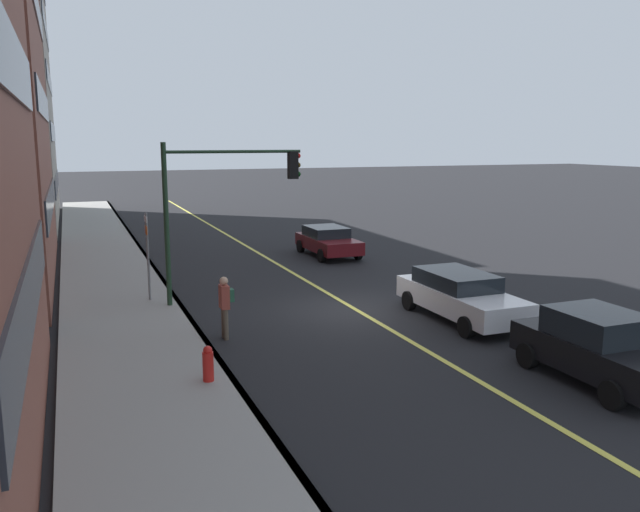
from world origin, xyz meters
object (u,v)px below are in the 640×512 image
(pedestrian_with_backpack, at_px, (225,303))
(fire_hydrant, at_px, (208,367))
(street_sign_post, at_px, (148,251))
(traffic_light_mast, at_px, (223,193))
(car_white, at_px, (460,295))
(car_black, at_px, (598,347))
(car_maroon, at_px, (328,241))

(pedestrian_with_backpack, relative_size, fire_hydrant, 1.82)
(pedestrian_with_backpack, height_order, street_sign_post, street_sign_post)
(traffic_light_mast, xyz_separation_m, fire_hydrant, (-6.94, 2.00, -3.18))
(pedestrian_with_backpack, bearing_deg, street_sign_post, 17.68)
(street_sign_post, distance_m, fire_hydrant, 8.01)
(car_white, distance_m, street_sign_post, 9.99)
(fire_hydrant, bearing_deg, car_white, -72.07)
(car_white, bearing_deg, street_sign_post, 57.98)
(car_white, bearing_deg, traffic_light_mast, 54.86)
(car_black, relative_size, fire_hydrant, 4.14)
(car_white, xyz_separation_m, traffic_light_mast, (4.31, 6.12, 2.89))
(car_black, height_order, traffic_light_mast, traffic_light_mast)
(car_black, relative_size, pedestrian_with_backpack, 2.27)
(car_maroon, bearing_deg, pedestrian_with_backpack, 145.67)
(car_maroon, distance_m, traffic_light_mast, 10.09)
(car_black, bearing_deg, fire_hydrant, 71.00)
(car_black, xyz_separation_m, fire_hydrant, (2.80, 8.12, -0.34))
(pedestrian_with_backpack, xyz_separation_m, traffic_light_mast, (3.63, -0.84, 2.64))
(pedestrian_with_backpack, height_order, traffic_light_mast, traffic_light_mast)
(car_maroon, height_order, car_white, car_white)
(car_white, height_order, traffic_light_mast, traffic_light_mast)
(car_black, distance_m, street_sign_post, 13.64)
(car_maroon, xyz_separation_m, car_white, (-11.44, 0.39, 0.05))
(car_maroon, xyz_separation_m, street_sign_post, (-6.17, 8.81, 1.06))
(car_black, relative_size, street_sign_post, 1.29)
(car_white, bearing_deg, car_maroon, -1.94)
(car_maroon, height_order, car_black, car_black)
(traffic_light_mast, relative_size, fire_hydrant, 5.58)
(fire_hydrant, bearing_deg, car_maroon, -31.17)
(pedestrian_with_backpack, bearing_deg, car_maroon, -34.33)
(car_white, height_order, car_black, car_black)
(pedestrian_with_backpack, relative_size, street_sign_post, 0.57)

